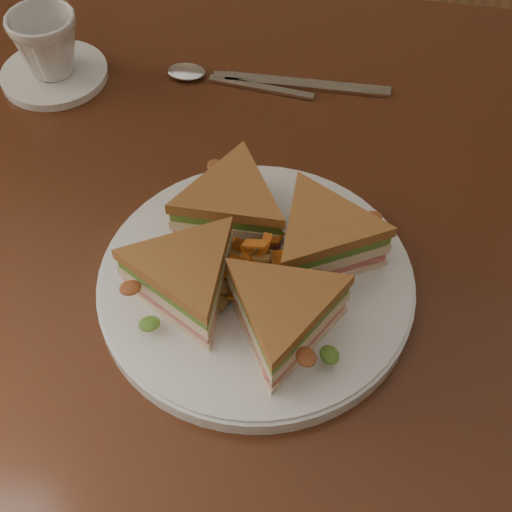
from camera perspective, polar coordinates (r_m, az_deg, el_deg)
The scene contains 9 objects.
ground at distance 1.40m, azimuth 0.44°, elevation -16.69°, with size 6.00×6.00×0.00m, color brown.
table at distance 0.83m, azimuth 0.71°, elevation 0.11°, with size 1.20×0.80×0.75m.
plate at distance 0.67m, azimuth 0.00°, elevation -2.23°, with size 0.30×0.30×0.02m, color silver.
sandwich_wedges at distance 0.64m, azimuth 0.00°, elevation -0.28°, with size 0.28×0.28×0.06m.
crisps_mound at distance 0.64m, azimuth 0.00°, elevation -0.50°, with size 0.09×0.09×0.05m, color orange, non-canonical shape.
spoon at distance 0.89m, azimuth -4.16°, elevation 14.17°, with size 0.18×0.04×0.01m.
knife at distance 0.89m, azimuth 3.16°, elevation 13.60°, with size 0.22×0.02×0.00m.
saucer at distance 0.93m, azimuth -15.82°, elevation 13.83°, with size 0.13×0.13×0.01m, color silver.
coffee_cup at distance 0.90m, azimuth -16.42°, elevation 15.94°, with size 0.08×0.08×0.08m, color silver.
Camera 1 is at (0.08, -0.50, 1.30)m, focal length 50.00 mm.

